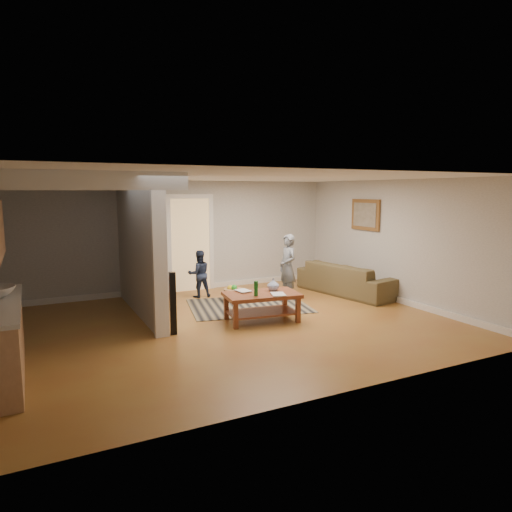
# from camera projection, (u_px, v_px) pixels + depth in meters

# --- Properties ---
(ground) EXTENTS (7.50, 7.50, 0.00)m
(ground) POSITION_uv_depth(u_px,v_px,m) (230.00, 325.00, 7.79)
(ground) COLOR brown
(ground) RESTS_ON ground
(room_shell) EXTENTS (7.54, 6.02, 2.52)m
(room_shell) POSITION_uv_depth(u_px,v_px,m) (159.00, 241.00, 7.49)
(room_shell) COLOR #AAA7A3
(room_shell) RESTS_ON ground
(area_rug) EXTENTS (2.59, 2.11, 0.01)m
(area_rug) POSITION_uv_depth(u_px,v_px,m) (249.00, 306.00, 9.06)
(area_rug) COLOR black
(area_rug) RESTS_ON ground
(sofa) EXTENTS (1.32, 2.46, 0.68)m
(sofa) POSITION_uv_depth(u_px,v_px,m) (347.00, 294.00, 10.17)
(sofa) COLOR #3F351F
(sofa) RESTS_ON ground
(coffee_table) EXTENTS (1.36, 0.91, 0.76)m
(coffee_table) POSITION_uv_depth(u_px,v_px,m) (262.00, 299.00, 7.99)
(coffee_table) COLOR #602616
(coffee_table) RESTS_ON ground
(tv_console) EXTENTS (0.43, 1.08, 0.92)m
(tv_console) POSITION_uv_depth(u_px,v_px,m) (149.00, 277.00, 8.89)
(tv_console) COLOR #602616
(tv_console) RESTS_ON ground
(speaker_left) EXTENTS (0.12, 0.12, 1.01)m
(speaker_left) POSITION_uv_depth(u_px,v_px,m) (173.00, 303.00, 7.22)
(speaker_left) COLOR black
(speaker_left) RESTS_ON ground
(speaker_right) EXTENTS (0.13, 0.13, 1.04)m
(speaker_right) POSITION_uv_depth(u_px,v_px,m) (138.00, 276.00, 9.48)
(speaker_right) COLOR black
(speaker_right) RESTS_ON ground
(toy_basket) EXTENTS (0.40, 0.40, 0.36)m
(toy_basket) POSITION_uv_depth(u_px,v_px,m) (233.00, 294.00, 9.46)
(toy_basket) COLOR #AA7A4A
(toy_basket) RESTS_ON ground
(child) EXTENTS (0.34, 0.51, 1.38)m
(child) POSITION_uv_depth(u_px,v_px,m) (287.00, 299.00, 9.66)
(child) COLOR slate
(child) RESTS_ON ground
(toddler) EXTENTS (0.52, 0.42, 1.02)m
(toddler) POSITION_uv_depth(u_px,v_px,m) (200.00, 297.00, 9.85)
(toddler) COLOR #1F2942
(toddler) RESTS_ON ground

